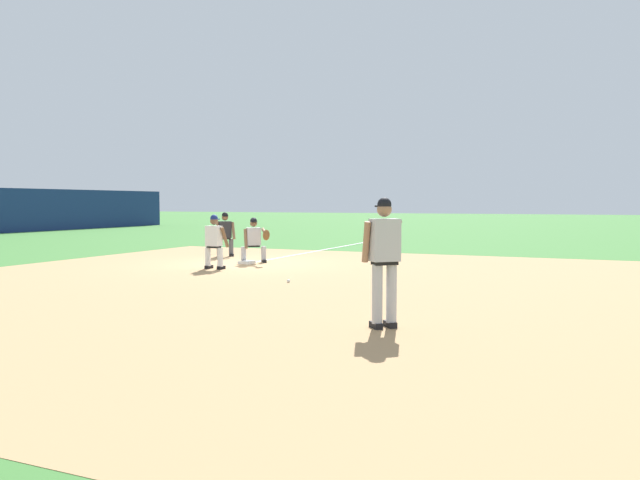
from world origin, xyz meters
TOP-DOWN VIEW (x-y plane):
  - ground_plane at (0.00, 0.00)m, footprint 160.00×160.00m
  - infield_dirt_patch at (-3.63, -3.23)m, footprint 18.00×18.00m
  - foul_line_stripe at (7.80, 0.00)m, footprint 15.60×0.10m
  - first_base_bag at (0.00, 0.00)m, footprint 0.38×0.38m
  - baseball at (-3.29, -2.98)m, footprint 0.07×0.07m
  - pitcher at (-7.21, -6.45)m, footprint 0.85×0.56m
  - first_baseman at (0.32, -0.09)m, footprint 0.77×1.07m
  - baserunner at (-1.56, 0.08)m, footprint 0.46×0.61m
  - umpire at (1.85, 1.88)m, footprint 0.67×0.68m

SIDE VIEW (x-z plane):
  - ground_plane at x=0.00m, z-range 0.00..0.00m
  - infield_dirt_patch at x=-3.63m, z-range 0.00..0.01m
  - foul_line_stripe at x=7.80m, z-range 0.01..0.01m
  - baseball at x=-3.29m, z-range 0.00..0.07m
  - first_base_bag at x=0.00m, z-range 0.00..0.09m
  - first_baseman at x=0.32m, z-range 0.06..1.40m
  - baserunner at x=-1.56m, z-range 0.06..1.52m
  - umpire at x=1.85m, z-range 0.06..1.52m
  - pitcher at x=-7.21m, z-range 0.13..1.99m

